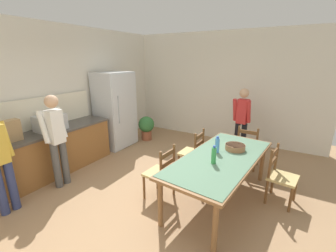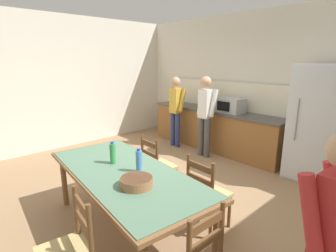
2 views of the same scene
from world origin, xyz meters
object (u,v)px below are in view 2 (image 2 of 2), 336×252
Objects in this scene: refrigerator at (322,125)px; person_by_table at (329,244)px; chair_side_far_right at (207,194)px; dining_table at (125,177)px; chair_side_near_right at (69,251)px; person_at_counter at (205,112)px; serving_bowl at (137,181)px; microwave at (231,105)px; bottle_off_centre at (139,161)px; paper_bag at (205,100)px; person_at_sink at (176,108)px; chair_side_far_left at (157,166)px; bottle_near_centre at (113,153)px.

refrigerator reaches higher than person_by_table.
dining_table is at bearing 52.94° from chair_side_far_right.
chair_side_near_right is 0.56× the size of person_at_counter.
serving_bowl is at bearing 78.22° from chair_side_far_right.
bottle_off_centre is (0.87, -2.99, -0.16)m from microwave.
refrigerator is 1.15× the size of person_at_counter.
refrigerator is at bearing 89.77° from chair_side_near_right.
chair_side_far_right is (0.46, 0.62, -0.44)m from bottle_off_centre.
microwave is 1.85× the size of bottle_off_centre.
person_at_counter reaches higher than microwave.
refrigerator is 3.25m from dining_table.
paper_bag is at bearing 39.75° from person_at_counter.
refrigerator reaches higher than person_at_sink.
serving_bowl is 1.30m from chair_side_far_left.
person_at_sink is (-1.12, -0.50, -0.14)m from microwave.
serving_bowl is 0.94m from chair_side_far_right.
microwave is 1.85× the size of bottle_near_centre.
refrigerator is 5.91× the size of serving_bowl.
chair_side_near_right is (1.85, -3.92, -0.62)m from paper_bag.
person_by_table is at bearing 3.15° from bottle_near_centre.
chair_side_far_left is (0.99, -2.26, -0.62)m from paper_bag.
person_at_sink is at bearing 125.58° from dining_table.
person_at_counter reaches higher than person_at_sink.
serving_bowl is at bearing -100.79° from refrigerator.
paper_bag is at bearing 179.73° from refrigerator.
person_by_table is (2.71, -2.95, -0.15)m from microwave.
serving_bowl is (0.66, -0.14, -0.07)m from bottle_near_centre.
dining_table is 8.64× the size of bottle_off_centre.
dining_table is 2.56× the size of chair_side_far_right.
chair_side_far_left is at bearing -162.06° from person_at_counter.
refrigerator is 3.78× the size of microwave.
dining_table is 0.97m from chair_side_far_left.
bottle_off_centre is at bearing -106.31° from refrigerator.
paper_bag is 0.68m from person_at_sink.
microwave is 4.15m from chair_side_near_right.
chair_side_far_right is (2.00, -2.36, -0.62)m from paper_bag.
dining_table is 2.56× the size of chair_side_far_left.
refrigerator is at bearing -0.62° from microwave.
refrigerator reaches higher than chair_side_far_right.
refrigerator reaches higher than bottle_near_centre.
person_at_sink is (-1.99, 2.49, 0.01)m from bottle_off_centre.
chair_side_far_left is at bearing -4.15° from chair_side_far_right.
paper_bag is 1.33× the size of bottle_near_centre.
dining_table is at bearing -144.42° from person_at_sink.
chair_side_far_right is at bearing 178.28° from chair_side_far_left.
bottle_off_centre is 0.84× the size of serving_bowl.
chair_side_far_left is at bearing 130.64° from serving_bowl.
bottle_near_centre is at bearing 137.48° from chair_side_near_right.
dining_table is 0.34m from bottle_near_centre.
chair_side_far_right is (-0.41, -2.35, -0.50)m from refrigerator.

